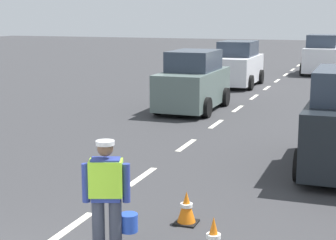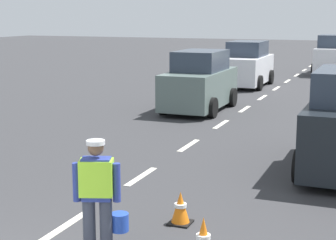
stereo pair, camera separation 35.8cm
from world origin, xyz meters
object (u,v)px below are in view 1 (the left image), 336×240
Objects in this scene: car_outgoing_far at (322,56)px; car_oncoming_lead at (193,83)px; traffic_cone_near at (186,208)px; road_worker at (108,192)px; traffic_cone_far at (213,239)px; car_oncoming_second at (237,65)px.

car_outgoing_far reaches higher than car_oncoming_lead.
car_outgoing_far is 0.98× the size of car_oncoming_lead.
road_worker is at bearing -113.36° from traffic_cone_near.
traffic_cone_far is at bearing -57.13° from traffic_cone_near.
car_oncoming_lead is at bearing 106.78° from traffic_cone_near.
traffic_cone_far is 19.16m from car_oncoming_second.
traffic_cone_near is 1.45m from traffic_cone_far.
car_oncoming_second is (-3.95, 18.74, 0.66)m from traffic_cone_far.
car_outgoing_far is 0.98× the size of car_oncoming_second.
car_oncoming_second is at bearing 97.51° from road_worker.
car_oncoming_second reaches higher than traffic_cone_far.
car_outgoing_far is at bearing 88.24° from road_worker.
road_worker reaches higher than traffic_cone_far.
road_worker is 0.42× the size of car_outgoing_far.
traffic_cone_near is 17.82m from car_oncoming_second.
traffic_cone_near is at bearing -73.22° from car_oncoming_lead.
traffic_cone_far reaches higher than traffic_cone_near.
traffic_cone_near is 10.90m from car_oncoming_lead.
car_outgoing_far reaches higher than traffic_cone_far.
traffic_cone_near is 0.84× the size of traffic_cone_far.
traffic_cone_near is at bearing 66.64° from road_worker.
car_oncoming_second is at bearing 100.25° from traffic_cone_near.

